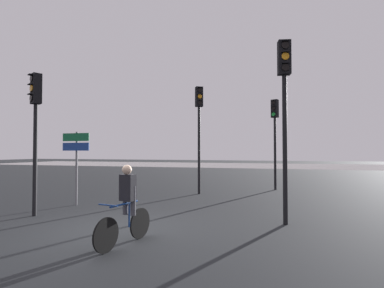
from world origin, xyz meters
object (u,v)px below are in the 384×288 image
(traffic_light_near_right, at_px, (285,97))
(traffic_light_far_right, at_px, (275,127))
(direction_sign_post, at_px, (76,154))
(traffic_light_near_left, at_px, (35,116))
(traffic_light_center, at_px, (199,120))
(cyclist, at_px, (127,204))

(traffic_light_near_right, distance_m, traffic_light_far_right, 7.31)
(traffic_light_far_right, xyz_separation_m, direction_sign_post, (-6.70, -6.46, -1.33))
(traffic_light_near_right, height_order, direction_sign_post, traffic_light_near_right)
(traffic_light_near_left, distance_m, traffic_light_far_right, 10.68)
(traffic_light_far_right, bearing_deg, traffic_light_near_left, 78.93)
(traffic_light_far_right, xyz_separation_m, traffic_light_center, (-3.25, -2.48, 0.21))
(traffic_light_near_right, distance_m, direction_sign_post, 7.30)
(traffic_light_far_right, distance_m, cyclist, 10.59)
(traffic_light_center, xyz_separation_m, cyclist, (0.50, -7.49, -2.51))
(traffic_light_near_right, relative_size, traffic_light_near_left, 1.14)
(traffic_light_near_left, bearing_deg, cyclist, -174.77)
(traffic_light_near_left, bearing_deg, traffic_light_far_right, -100.94)
(traffic_light_near_right, height_order, traffic_light_near_left, traffic_light_near_right)
(traffic_light_near_left, height_order, direction_sign_post, traffic_light_near_left)
(direction_sign_post, relative_size, cyclist, 1.54)
(traffic_light_center, distance_m, direction_sign_post, 5.49)
(traffic_light_far_right, relative_size, direction_sign_post, 1.73)
(traffic_light_near_right, distance_m, traffic_light_near_left, 7.17)
(cyclist, bearing_deg, traffic_light_near_left, -12.44)
(direction_sign_post, height_order, cyclist, direction_sign_post)
(traffic_light_far_right, relative_size, cyclist, 2.66)
(direction_sign_post, bearing_deg, cyclist, 139.12)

